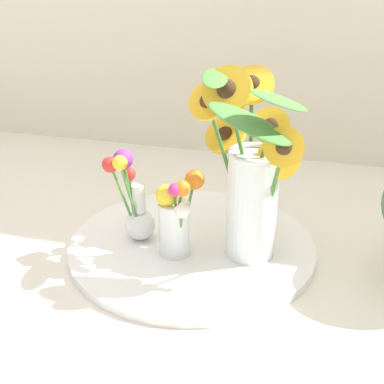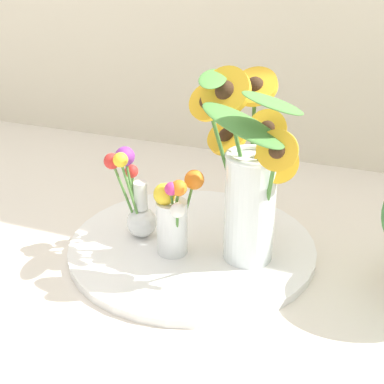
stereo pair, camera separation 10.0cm
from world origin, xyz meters
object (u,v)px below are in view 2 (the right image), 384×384
(mason_jar_sunflowers, at_px, (248,178))
(vase_bulb_right, at_px, (135,200))
(vase_small_center, at_px, (174,215))
(serving_tray, at_px, (192,246))

(mason_jar_sunflowers, height_order, vase_bulb_right, mason_jar_sunflowers)
(mason_jar_sunflowers, bearing_deg, vase_bulb_right, -177.81)
(mason_jar_sunflowers, distance_m, vase_small_center, 0.16)
(mason_jar_sunflowers, xyz_separation_m, vase_bulb_right, (-0.22, -0.01, -0.08))
(serving_tray, xyz_separation_m, mason_jar_sunflowers, (0.11, -0.01, 0.17))
(serving_tray, distance_m, vase_small_center, 0.10)
(mason_jar_sunflowers, bearing_deg, vase_small_center, -164.15)
(serving_tray, height_order, mason_jar_sunflowers, mason_jar_sunflowers)
(mason_jar_sunflowers, height_order, vase_small_center, mason_jar_sunflowers)
(vase_small_center, distance_m, vase_bulb_right, 0.10)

